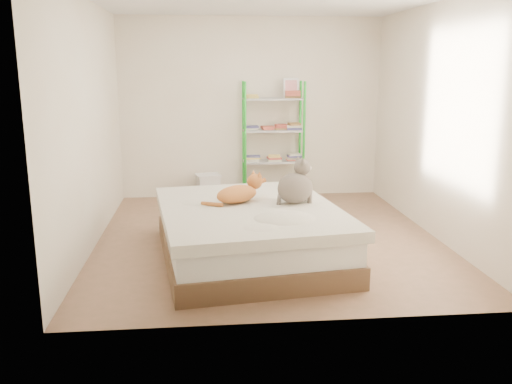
{
  "coord_description": "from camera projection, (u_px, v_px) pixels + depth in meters",
  "views": [
    {
      "loc": [
        -0.71,
        -5.85,
        1.9
      ],
      "look_at": [
        -0.17,
        -0.37,
        0.62
      ],
      "focal_mm": 38.0,
      "sensor_mm": 36.0,
      "label": 1
    }
  ],
  "objects": [
    {
      "name": "cardboard_box",
      "position": [
        253.0,
        210.0,
        6.7
      ],
      "size": [
        0.5,
        0.49,
        0.37
      ],
      "rotation": [
        0.0,
        0.0,
        0.11
      ],
      "color": "tan",
      "rests_on": "ground"
    },
    {
      "name": "white_bin",
      "position": [
        208.0,
        187.0,
        7.86
      ],
      "size": [
        0.39,
        0.36,
        0.38
      ],
      "rotation": [
        0.0,
        0.0,
        0.22
      ],
      "color": "white",
      "rests_on": "ground"
    },
    {
      "name": "shelf_unit",
      "position": [
        274.0,
        142.0,
        7.83
      ],
      "size": [
        0.88,
        0.36,
        1.74
      ],
      "color": "green",
      "rests_on": "ground"
    },
    {
      "name": "grey_cat",
      "position": [
        295.0,
        181.0,
        5.44
      ],
      "size": [
        0.49,
        0.45,
        0.46
      ],
      "primitive_type": null,
      "rotation": [
        0.0,
        0.0,
        1.92
      ],
      "color": "slate",
      "rests_on": "bed"
    },
    {
      "name": "room",
      "position": [
        268.0,
        123.0,
        5.87
      ],
      "size": [
        3.81,
        4.21,
        2.61
      ],
      "color": "#9D7259",
      "rests_on": "ground"
    },
    {
      "name": "orange_cat",
      "position": [
        237.0,
        192.0,
        5.49
      ],
      "size": [
        0.63,
        0.56,
        0.23
      ],
      "primitive_type": null,
      "rotation": [
        0.0,
        0.0,
        0.6
      ],
      "color": "orange",
      "rests_on": "bed"
    },
    {
      "name": "bed",
      "position": [
        249.0,
        233.0,
        5.43
      ],
      "size": [
        1.98,
        2.34,
        0.54
      ],
      "rotation": [
        0.0,
        0.0,
        0.13
      ],
      "color": "brown",
      "rests_on": "ground"
    }
  ]
}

